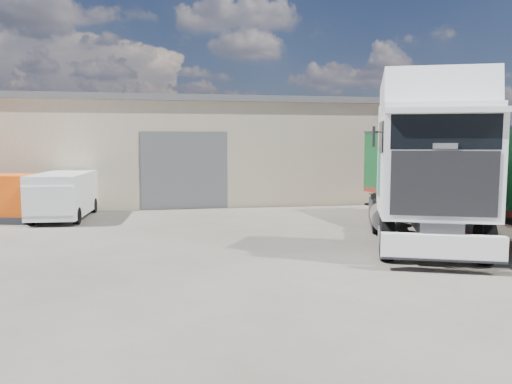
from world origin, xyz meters
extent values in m
plane|color=black|center=(0.00, 0.00, 0.00)|extent=(120.00, 120.00, 0.00)
cube|color=beige|center=(-6.00, 16.00, 2.50)|extent=(30.00, 12.00, 5.00)
cube|color=#5B5D60|center=(-6.00, 16.00, 5.15)|extent=(30.60, 12.60, 0.30)
cube|color=#5B5D60|center=(-2.00, 9.98, 1.80)|extent=(4.00, 0.08, 3.60)
cube|color=#5B5D60|center=(-6.00, 16.00, 5.35)|extent=(30.60, 0.40, 0.15)
cube|color=maroon|center=(11.50, 6.00, 1.25)|extent=(0.35, 26.00, 2.50)
cylinder|color=black|center=(3.95, -1.67, 0.60)|extent=(3.02, 2.12, 1.20)
cylinder|color=black|center=(5.38, 2.01, 0.60)|extent=(3.07, 2.14, 1.20)
cylinder|color=black|center=(5.95, 3.48, 0.60)|extent=(3.07, 2.14, 1.20)
cube|color=#2D2D30|center=(4.93, 0.85, 1.01)|extent=(3.64, 7.30, 0.34)
cube|color=silver|center=(3.56, -2.67, 0.62)|extent=(2.78, 1.31, 0.62)
cube|color=silver|center=(4.09, -1.30, 2.57)|extent=(3.57, 3.44, 2.76)
cube|color=black|center=(3.62, -2.51, 2.14)|extent=(2.34, 0.96, 1.58)
cube|color=black|center=(3.63, -2.49, 3.38)|extent=(2.38, 0.97, 0.85)
cube|color=silver|center=(4.17, -1.09, 4.34)|extent=(3.40, 3.05, 1.38)
cube|color=#0D614B|center=(2.93, -0.37, 2.26)|extent=(0.32, 0.79, 1.24)
cube|color=#0D614B|center=(5.57, -1.40, 2.26)|extent=(0.32, 0.79, 1.24)
cylinder|color=#2D2D30|center=(5.46, 2.22, 1.25)|extent=(1.61, 1.61, 0.14)
cylinder|color=black|center=(6.93, 5.43, 0.47)|extent=(2.38, 1.21, 0.95)
cube|color=#2D2D30|center=(7.36, 1.83, 0.81)|extent=(1.99, 10.75, 0.31)
cube|color=maroon|center=(7.36, 1.83, 1.10)|extent=(3.50, 10.93, 0.21)
cube|color=black|center=(7.36, 1.83, 2.37)|extent=(3.50, 10.93, 2.33)
cube|color=#2D2D30|center=(7.36, 1.83, 3.55)|extent=(3.56, 10.99, 0.07)
cylinder|color=black|center=(-7.10, 6.42, 0.32)|extent=(1.93, 0.77, 0.65)
cylinder|color=black|center=(-6.90, 9.56, 0.32)|extent=(1.93, 0.77, 0.65)
cube|color=silver|center=(-7.00, 7.99, 1.03)|extent=(2.16, 4.64, 1.67)
cube|color=silver|center=(-7.12, 6.12, 0.98)|extent=(1.87, 1.00, 1.08)
cube|color=black|center=(-7.11, 6.32, 1.52)|extent=(1.72, 0.19, 0.59)
cube|color=#2D2D30|center=(-9.36, 7.77, 0.14)|extent=(3.33, 2.55, 0.28)
cube|color=#E5510D|center=(-9.36, 7.77, 0.92)|extent=(3.10, 2.32, 1.84)
camera|label=1|loc=(-3.01, -13.40, 3.16)|focal=35.00mm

